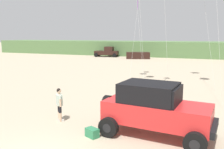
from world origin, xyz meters
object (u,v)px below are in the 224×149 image
cooler_box (92,133)px  distant_sedan (138,55)px  person_watching (59,103)px  distant_pickup (107,52)px  jeep (155,108)px

cooler_box → distant_sedan: size_ratio=0.13×
person_watching → cooler_box: size_ratio=2.98×
distant_pickup → jeep: bearing=-64.5°
cooler_box → distant_pickup: distant_pickup is taller
person_watching → jeep: bearing=-0.7°
jeep → distant_pickup: jeep is taller
jeep → distant_sedan: size_ratio=1.18×
cooler_box → distant_sedan: (-7.52, 34.37, 0.41)m
person_watching → distant_pickup: 37.14m
cooler_box → distant_sedan: 35.18m
person_watching → distant_sedan: person_watching is taller
jeep → distant_sedan: bearing=106.6°
distant_sedan → person_watching: bearing=-99.5°
jeep → cooler_box: size_ratio=8.85×
person_watching → distant_sedan: size_ratio=0.40×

